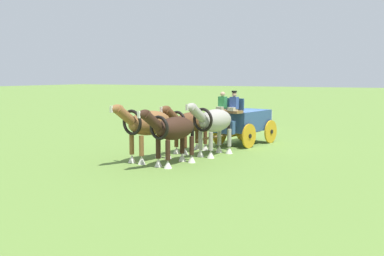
{
  "coord_description": "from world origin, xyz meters",
  "views": [
    {
      "loc": [
        20.59,
        8.12,
        3.38
      ],
      "look_at": [
        4.32,
        -0.67,
        1.2
      ],
      "focal_mm": 42.06,
      "sensor_mm": 36.0,
      "label": 1
    }
  ],
  "objects_px": {
    "show_wagon": "(244,121)",
    "draft_horse_rear_near": "(213,122)",
    "draft_horse_lead_near": "(173,130)",
    "draft_horse_lead_off": "(148,125)",
    "draft_horse_rear_off": "(189,123)"
  },
  "relations": [
    {
      "from": "show_wagon",
      "to": "draft_horse_rear_near",
      "type": "distance_m",
      "value": 3.53
    },
    {
      "from": "draft_horse_lead_near",
      "to": "draft_horse_lead_off",
      "type": "xyz_separation_m",
      "value": [
        -0.24,
        -1.28,
        0.12
      ]
    },
    {
      "from": "draft_horse_rear_near",
      "to": "draft_horse_lead_near",
      "type": "height_order",
      "value": "draft_horse_rear_near"
    },
    {
      "from": "draft_horse_lead_off",
      "to": "draft_horse_lead_near",
      "type": "bearing_deg",
      "value": 79.25
    },
    {
      "from": "draft_horse_lead_near",
      "to": "draft_horse_lead_off",
      "type": "distance_m",
      "value": 1.31
    },
    {
      "from": "draft_horse_lead_near",
      "to": "draft_horse_rear_off",
      "type": "bearing_deg",
      "value": -163.39
    },
    {
      "from": "show_wagon",
      "to": "draft_horse_rear_near",
      "type": "height_order",
      "value": "show_wagon"
    },
    {
      "from": "draft_horse_lead_off",
      "to": "show_wagon",
      "type": "bearing_deg",
      "value": 163.91
    },
    {
      "from": "draft_horse_rear_off",
      "to": "draft_horse_lead_off",
      "type": "xyz_separation_m",
      "value": [
        2.54,
        -0.45,
        0.16
      ]
    },
    {
      "from": "draft_horse_rear_near",
      "to": "show_wagon",
      "type": "bearing_deg",
      "value": -179.32
    },
    {
      "from": "draft_horse_rear_off",
      "to": "draft_horse_lead_off",
      "type": "bearing_deg",
      "value": -9.96
    },
    {
      "from": "draft_horse_rear_near",
      "to": "draft_horse_rear_off",
      "type": "xyz_separation_m",
      "value": [
        -0.21,
        -1.28,
        -0.13
      ]
    },
    {
      "from": "draft_horse_rear_off",
      "to": "draft_horse_rear_near",
      "type": "bearing_deg",
      "value": 80.8
    },
    {
      "from": "draft_horse_rear_off",
      "to": "draft_horse_lead_near",
      "type": "distance_m",
      "value": 2.91
    },
    {
      "from": "draft_horse_rear_off",
      "to": "draft_horse_lead_near",
      "type": "bearing_deg",
      "value": 16.61
    }
  ]
}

